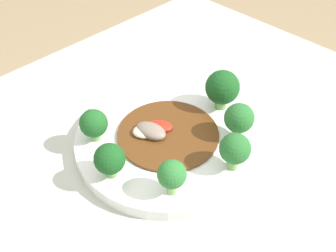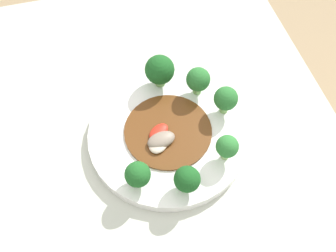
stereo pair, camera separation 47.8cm
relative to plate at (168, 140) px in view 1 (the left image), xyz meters
name	(u,v)px [view 1 (the left image)]	position (x,y,z in m)	size (l,w,h in m)	color
plate	(168,140)	(0.00, 0.00, 0.00)	(0.31, 0.31, 0.02)	white
broccoli_northwest	(239,119)	(-0.08, 0.08, 0.05)	(0.05, 0.05, 0.06)	#70A356
broccoli_north	(235,149)	(-0.02, 0.12, 0.05)	(0.05, 0.05, 0.06)	#7AAD5B
broccoli_northeast	(172,175)	(0.08, 0.09, 0.05)	(0.04, 0.04, 0.06)	#89B76B
broccoli_southeast	(94,124)	(0.09, -0.08, 0.04)	(0.05, 0.05, 0.06)	#7AAD5B
broccoli_east	(110,159)	(0.12, 0.00, 0.04)	(0.05, 0.05, 0.06)	#70A356
broccoli_west	(222,88)	(-0.12, 0.01, 0.05)	(0.06, 0.06, 0.07)	#70A356
stirfry_center	(162,133)	(0.01, -0.01, 0.02)	(0.17, 0.17, 0.02)	#5B3314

